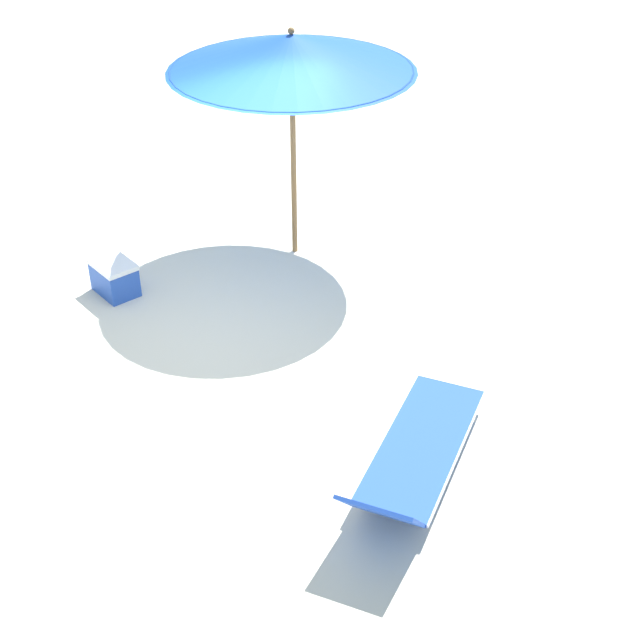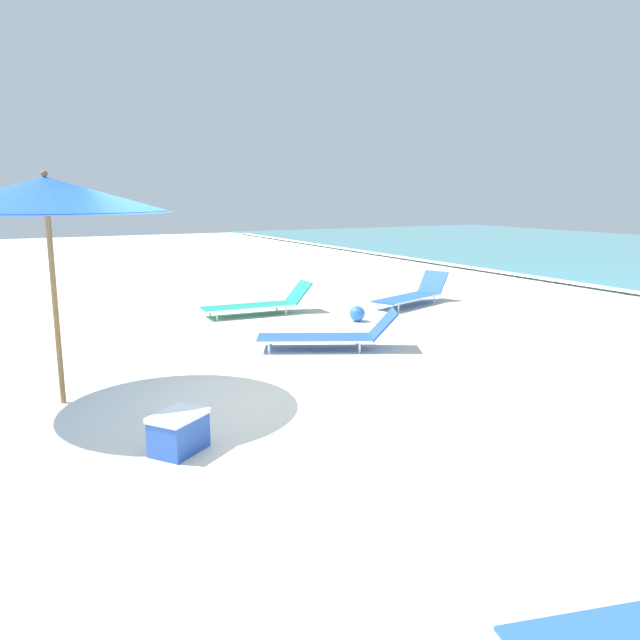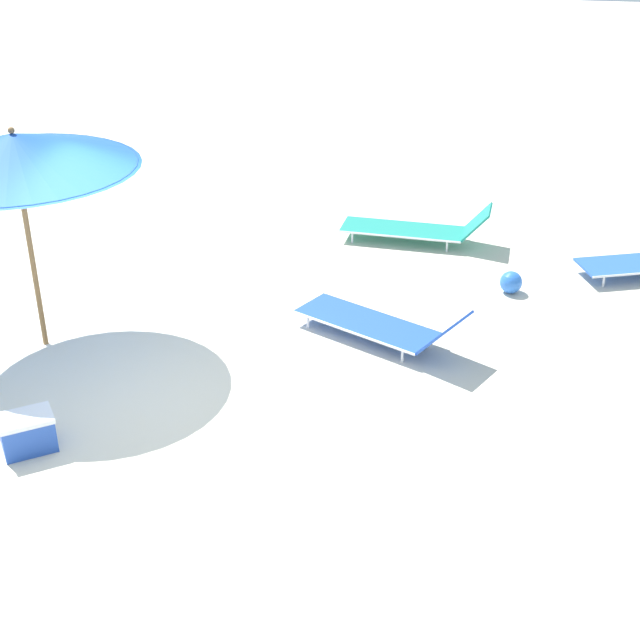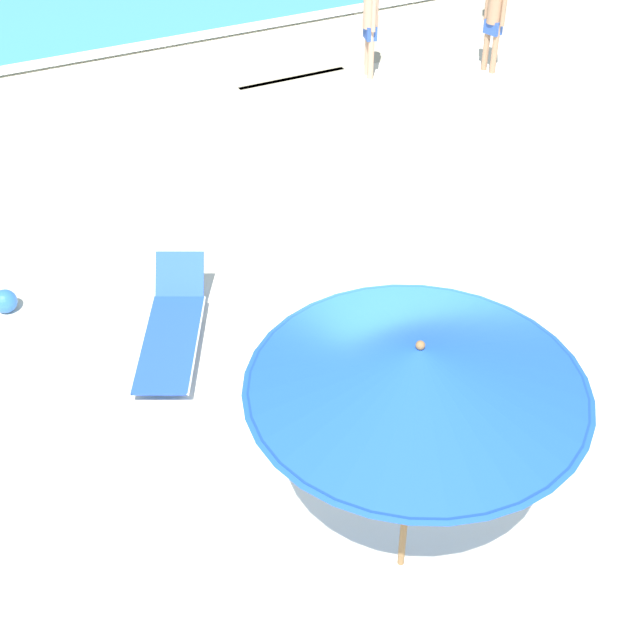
# 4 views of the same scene
# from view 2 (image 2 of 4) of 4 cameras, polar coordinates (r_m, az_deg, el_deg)

# --- Properties ---
(ground_plane) EXTENTS (60.00, 60.00, 0.16)m
(ground_plane) POSITION_cam_2_polar(r_m,az_deg,el_deg) (7.18, -7.58, -7.94)
(ground_plane) COLOR beige
(beach_umbrella) EXTENTS (2.58, 2.58, 2.54)m
(beach_umbrella) POSITION_cam_2_polar(r_m,az_deg,el_deg) (7.25, -23.78, 10.39)
(beach_umbrella) COLOR olive
(beach_umbrella) RESTS_ON ground_plane
(sun_lounger_under_umbrella) EXTENTS (1.30, 2.14, 0.63)m
(sun_lounger_under_umbrella) POSITION_cam_2_polar(r_m,az_deg,el_deg) (13.26, 8.47, 2.32)
(sun_lounger_under_umbrella) COLOR blue
(sun_lounger_under_umbrella) RESTS_ON ground_plane
(sun_lounger_beside_umbrella) EXTENTS (0.73, 2.16, 0.60)m
(sun_lounger_beside_umbrella) POSITION_cam_2_polar(r_m,az_deg,el_deg) (12.12, -5.59, 1.53)
(sun_lounger_beside_umbrella) COLOR #1E8475
(sun_lounger_beside_umbrella) RESTS_ON ground_plane
(sun_lounger_near_water_left) EXTENTS (1.48, 2.13, 0.60)m
(sun_lounger_near_water_left) POSITION_cam_2_polar(r_m,az_deg,el_deg) (9.34, 0.83, -1.39)
(sun_lounger_near_water_left) COLOR blue
(sun_lounger_near_water_left) RESTS_ON ground_plane
(beach_ball) EXTENTS (0.29, 0.29, 0.29)m
(beach_ball) POSITION_cam_2_polar(r_m,az_deg,el_deg) (11.43, 3.42, 0.58)
(beach_ball) COLOR blue
(beach_ball) RESTS_ON ground_plane
(cooler_box) EXTENTS (0.58, 0.61, 0.37)m
(cooler_box) POSITION_cam_2_polar(r_m,az_deg,el_deg) (5.84, -12.79, -9.96)
(cooler_box) COLOR blue
(cooler_box) RESTS_ON ground_plane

